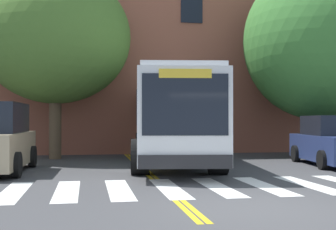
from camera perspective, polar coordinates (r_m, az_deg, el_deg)
The scene contains 9 objects.
ground_plane at distance 9.22m, azimuth 10.32°, elevation -11.13°, with size 120.00×120.00×0.00m, color #424244.
crosswalk at distance 11.92m, azimuth 6.02°, elevation -8.70°, with size 10.39×3.45×0.01m.
lane_line_yellow_inner at distance 25.47m, azimuth -5.74°, elevation -4.35°, with size 0.12×36.00×0.01m, color gold.
lane_line_yellow_outer at distance 25.48m, azimuth -5.38°, elevation -4.35°, with size 0.12×36.00×0.01m, color gold.
city_bus at distance 17.96m, azimuth 0.58°, elevation -0.23°, with size 3.97×12.07×3.26m.
car_navy_far_lane at distance 18.37m, azimuth 19.49°, elevation -3.19°, with size 2.59×4.94×1.84m.
street_tree_curbside_large at distance 22.35m, azimuth 17.88°, elevation 8.51°, with size 9.43×9.41×8.74m.
street_tree_curbside_small at distance 20.94m, azimuth -13.56°, elevation 9.20°, with size 7.18×6.96×8.12m.
building_facade at distance 28.23m, azimuth 0.83°, elevation 9.90°, with size 42.26×9.24×13.62m.
Camera 1 is at (-3.12, -8.51, 1.70)m, focal length 50.00 mm.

